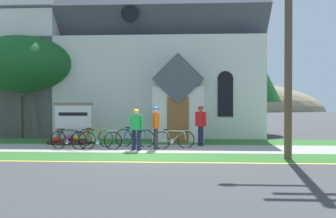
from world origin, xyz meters
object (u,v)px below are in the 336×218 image
object	(u,v)px
roadside_conifer	(244,65)
yard_deciduous_tree	(23,65)
utility_pole	(285,17)
bicycle_blue	(135,138)
bicycle_white	(174,139)
cyclist_in_white_jersey	(201,123)
bicycle_silver	(100,140)
bicycle_red	(95,137)
cyclist_in_yellow_jersey	(156,125)
church_sign	(73,117)
bicycle_black	(68,140)
cyclist_in_blue_jersey	(136,127)

from	to	relation	value
roadside_conifer	yard_deciduous_tree	distance (m)	12.30
roadside_conifer	utility_pole	bearing A→B (deg)	-91.32
bicycle_blue	utility_pole	distance (m)	7.38
bicycle_white	cyclist_in_white_jersey	world-z (taller)	cyclist_in_white_jersey
bicycle_silver	roadside_conifer	xyz separation A→B (m)	(6.79, 7.42, 3.76)
bicycle_red	cyclist_in_yellow_jersey	xyz separation A→B (m)	(2.66, -0.98, 0.60)
bicycle_silver	bicycle_red	bearing A→B (deg)	114.20
utility_pole	church_sign	bearing A→B (deg)	151.18
bicycle_white	yard_deciduous_tree	size ratio (longest dim) A/B	0.31
cyclist_in_white_jersey	yard_deciduous_tree	size ratio (longest dim) A/B	0.32
church_sign	utility_pole	xyz separation A→B (m)	(8.45, -4.65, 3.39)
yard_deciduous_tree	bicycle_black	bearing A→B (deg)	-48.41
bicycle_silver	cyclist_in_white_jersey	bearing A→B (deg)	17.95
bicycle_red	cyclist_in_white_jersey	bearing A→B (deg)	3.73
cyclist_in_blue_jersey	yard_deciduous_tree	xyz separation A→B (m)	(-6.61, 4.61, 2.93)
bicycle_black	cyclist_in_yellow_jersey	bearing A→B (deg)	1.38
roadside_conifer	yard_deciduous_tree	world-z (taller)	roadside_conifer
bicycle_silver	bicycle_black	bearing A→B (deg)	-177.19
church_sign	bicycle_black	distance (m)	2.79
yard_deciduous_tree	bicycle_silver	bearing A→B (deg)	-40.17
church_sign	bicycle_silver	bearing A→B (deg)	-53.32
cyclist_in_yellow_jersey	yard_deciduous_tree	xyz separation A→B (m)	(-7.32, 4.30, 2.87)
cyclist_in_blue_jersey	cyclist_in_white_jersey	distance (m)	2.97
cyclist_in_blue_jersey	roadside_conifer	bearing A→B (deg)	55.51
bicycle_blue	cyclist_in_white_jersey	world-z (taller)	cyclist_in_white_jersey
roadside_conifer	cyclist_in_yellow_jersey	bearing A→B (deg)	-121.77
church_sign	utility_pole	bearing A→B (deg)	-28.82
utility_pole	cyclist_in_blue_jersey	bearing A→B (deg)	160.17
bicycle_black	bicycle_red	size ratio (longest dim) A/B	0.98
bicycle_blue	utility_pole	size ratio (longest dim) A/B	0.21
cyclist_in_white_jersey	bicycle_white	bearing A→B (deg)	-141.95
bicycle_silver	utility_pole	world-z (taller)	utility_pole
bicycle_silver	bicycle_blue	bearing A→B (deg)	33.79
cyclist_in_yellow_jersey	yard_deciduous_tree	bearing A→B (deg)	149.59
utility_pole	yard_deciduous_tree	distance (m)	13.36
roadside_conifer	church_sign	bearing A→B (deg)	-150.55
roadside_conifer	bicycle_blue	bearing A→B (deg)	-130.04
bicycle_blue	cyclist_in_blue_jersey	size ratio (longest dim) A/B	1.08
bicycle_red	utility_pole	xyz separation A→B (m)	(7.02, -3.13, 4.20)
roadside_conifer	bicycle_black	bearing A→B (deg)	-136.98
church_sign	bicycle_white	world-z (taller)	church_sign
bicycle_red	roadside_conifer	size ratio (longest dim) A/B	0.26
bicycle_white	yard_deciduous_tree	xyz separation A→B (m)	(-8.02, 3.89, 3.48)
cyclist_in_blue_jersey	cyclist_in_white_jersey	bearing A→B (deg)	32.26
roadside_conifer	yard_deciduous_tree	bearing A→B (deg)	-165.41
cyclist_in_blue_jersey	yard_deciduous_tree	size ratio (longest dim) A/B	0.30
bicycle_black	bicycle_silver	world-z (taller)	bicycle_black
cyclist_in_white_jersey	utility_pole	xyz separation A→B (m)	(2.56, -3.42, 3.57)
bicycle_white	bicycle_silver	bearing A→B (deg)	-171.55
cyclist_in_blue_jersey	cyclist_in_white_jersey	size ratio (longest dim) A/B	0.93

